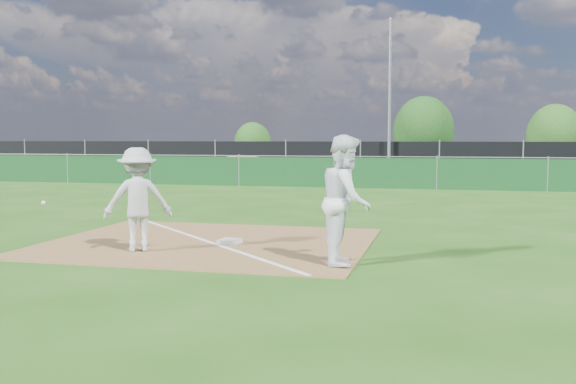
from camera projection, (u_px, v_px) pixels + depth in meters
The scene contains 17 objects.
ground at pixel (308, 199), 20.82m from camera, with size 90.00×90.00×0.00m, color #214F10.
infield_dirt at pixel (209, 242), 12.12m from camera, with size 6.00×5.00×0.02m, color brown.
foul_line at pixel (209, 242), 12.11m from camera, with size 0.08×7.00×0.01m, color white.
green_fence at pixel (334, 173), 25.61m from camera, with size 44.00×0.05×1.20m, color #103B19.
dirt_mound at pixel (242, 168), 30.19m from camera, with size 3.38×2.60×1.17m, color #99724A.
black_fence at pixel (360, 159), 33.33m from camera, with size 46.00×0.04×1.80m, color black.
parking_lot at pixel (371, 171), 38.24m from camera, with size 46.00×9.00×0.01m, color black.
light_pole at pixel (390, 98), 32.42m from camera, with size 0.16×0.16×8.00m, color slate.
first_base at pixel (230, 241), 11.96m from camera, with size 0.36×0.36×0.08m, color silver.
play_at_first at pixel (138, 199), 11.09m from camera, with size 2.57×1.12×1.80m.
runner at pixel (346, 200), 10.00m from camera, with size 0.99×0.77×2.03m, color white.
car_left at pixel (277, 158), 39.93m from camera, with size 1.78×4.44×1.51m, color #AFB2B7.
car_mid at pixel (334, 158), 38.09m from camera, with size 1.64×4.71×1.55m, color #111933.
car_right at pixel (494, 160), 36.56m from camera, with size 2.02×4.97×1.44m, color black.
tree_left at pixel (253, 143), 45.83m from camera, with size 2.63×2.63×3.12m.
tree_mid at pixel (424, 131), 43.58m from camera, with size 4.07×4.07×4.82m.
tree_right at pixel (555, 136), 41.01m from camera, with size 3.50×3.50×4.15m.
Camera 1 is at (4.33, -10.28, 1.98)m, focal length 40.00 mm.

